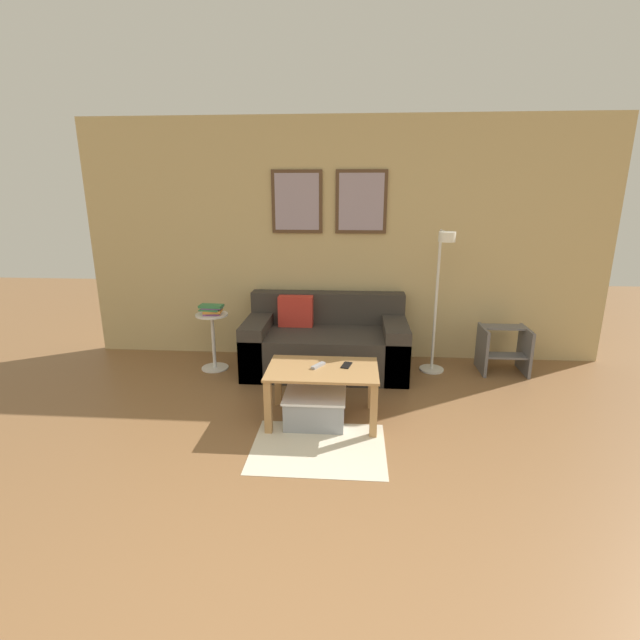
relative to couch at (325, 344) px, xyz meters
The scene contains 11 objects.
wall_back 1.12m from the couch, 71.71° to the left, with size 5.60×0.09×2.55m.
area_rug 1.59m from the couch, 88.30° to the right, with size 0.97×0.75×0.01m, color beige.
couch is the anchor object (origin of this frame).
coffee_table 1.12m from the couch, 87.63° to the right, with size 0.88×0.56×0.45m.
storage_bin 1.17m from the couch, 90.55° to the right, with size 0.49×0.44×0.25m.
floor_lamp 1.26m from the couch, ahead, with size 0.25×0.52×1.46m.
side_table 1.17m from the couch, behind, with size 0.33×0.33×0.60m.
book_stack 1.21m from the couch, behind, with size 0.24×0.20×0.10m.
remote_control 1.10m from the couch, 89.52° to the right, with size 0.04×0.15×0.02m, color #99999E.
cell_phone 1.09m from the couch, 77.37° to the right, with size 0.07×0.14×0.01m, color black.
step_stool 1.83m from the couch, ahead, with size 0.46×0.39×0.47m.
Camera 1 is at (0.12, -1.28, 1.82)m, focal length 26.00 mm.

